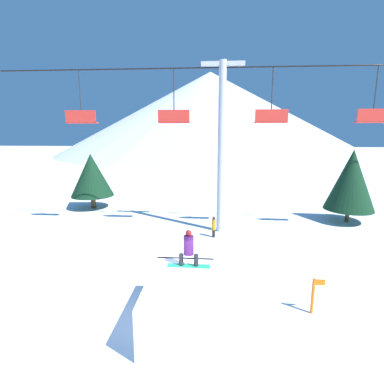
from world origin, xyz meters
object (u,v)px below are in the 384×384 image
snowboarder (189,249)px  pine_tree_near (351,180)px  trail_marker (313,295)px  snow_ramp (180,303)px  distant_skier (214,226)px

snowboarder → pine_tree_near: bearing=47.9°
pine_tree_near → trail_marker: pine_tree_near is taller
pine_tree_near → snow_ramp: bearing=-130.1°
snowboarder → distant_skier: bearing=83.5°
snowboarder → trail_marker: snowboarder is taller
trail_marker → distant_skier: bearing=115.2°
distant_skier → snowboarder: bearing=-96.5°
snowboarder → snow_ramp: bearing=-100.0°
distant_skier → trail_marker: bearing=-64.8°
snowboarder → trail_marker: bearing=-0.2°
snowboarder → distant_skier: (0.81, 7.08, -1.48)m
pine_tree_near → distant_skier: size_ratio=3.95×
snowboarder → trail_marker: size_ratio=1.15×
snow_ramp → trail_marker: (4.32, 0.98, -0.09)m
snowboarder → pine_tree_near: 14.51m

